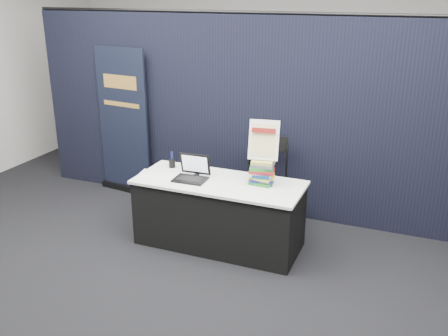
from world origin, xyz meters
TOP-DOWN VIEW (x-y plane):
  - floor at (0.00, 0.00)m, footprint 8.00×8.00m
  - wall_back at (0.00, 4.00)m, footprint 8.00×0.02m
  - drape_partition at (0.00, 1.60)m, footprint 6.00×0.08m
  - display_table at (0.00, 0.55)m, footprint 1.80×0.75m
  - laptop at (-0.29, 0.50)m, footprint 0.35×0.29m
  - mouse at (-0.28, 0.57)m, footprint 0.09×0.12m
  - brochure_left at (-0.76, 0.49)m, footprint 0.33×0.26m
  - brochure_mid at (-0.67, 0.42)m, footprint 0.35×0.26m
  - brochure_right at (-0.54, 0.48)m, footprint 0.35×0.26m
  - pen_cup at (-0.66, 0.75)m, footprint 0.08×0.08m
  - book_stack_tall at (0.44, 0.66)m, footprint 0.27×0.22m
  - book_stack_short at (0.44, 0.63)m, footprint 0.23×0.18m
  - info_sign at (0.44, 0.69)m, footprint 0.33×0.17m
  - pullup_banner at (-1.79, 1.50)m, footprint 0.84×0.20m
  - stacking_chair at (0.29, 1.16)m, footprint 0.59×0.60m

SIDE VIEW (x-z plane):
  - floor at x=0.00m, z-range 0.00..0.00m
  - display_table at x=0.00m, z-range 0.00..0.75m
  - stacking_chair at x=0.29m, z-range 0.06..1.12m
  - brochure_left at x=-0.76m, z-range 0.75..0.75m
  - brochure_right at x=-0.54m, z-range 0.75..0.75m
  - brochure_mid at x=-0.67m, z-range 0.75..0.75m
  - mouse at x=-0.28m, z-range 0.75..0.78m
  - pen_cup at x=-0.66m, z-range 0.75..0.85m
  - laptop at x=-0.29m, z-range 0.68..0.94m
  - book_stack_short at x=0.44m, z-range 0.75..0.87m
  - pullup_banner at x=-1.79m, z-range -0.11..1.86m
  - book_stack_tall at x=0.44m, z-range 0.75..1.01m
  - drape_partition at x=0.00m, z-range 0.00..2.40m
  - info_sign at x=0.44m, z-range 1.00..1.42m
  - wall_back at x=0.00m, z-range 0.00..3.50m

